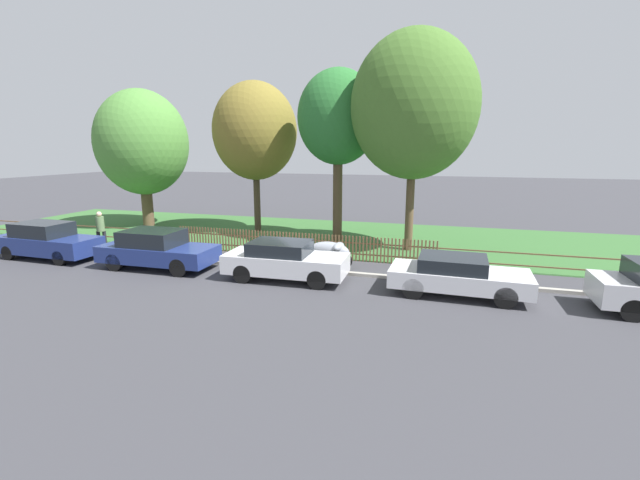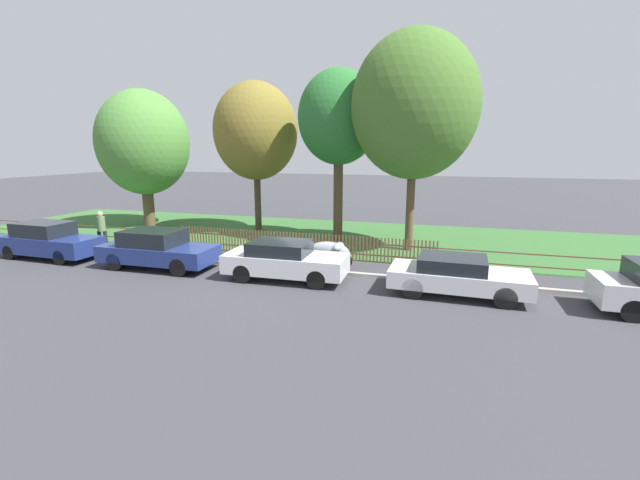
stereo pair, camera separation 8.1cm
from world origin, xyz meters
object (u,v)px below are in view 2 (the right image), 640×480
parked_car_silver_hatchback (48,240)px  tree_mid_park (339,118)px  parked_car_red_compact (457,275)px  tree_behind_motorcycle (256,131)px  parked_car_navy_estate (285,260)px  covered_motorcycle (330,251)px  tree_far_left (415,106)px  pedestrian_near_fence (102,228)px  tree_nearest_kerb (143,143)px  parked_car_black_saloon (157,249)px

parked_car_silver_hatchback → tree_mid_park: (10.75, 7.02, 5.18)m
parked_car_red_compact → tree_behind_motorcycle: size_ratio=0.53×
parked_car_silver_hatchback → parked_car_navy_estate: (10.62, 0.03, -0.05)m
tree_behind_motorcycle → parked_car_navy_estate: bearing=-59.6°
parked_car_silver_hatchback → covered_motorcycle: (11.72, 2.03, -0.12)m
tree_behind_motorcycle → tree_far_left: size_ratio=0.85×
tree_behind_motorcycle → parked_car_silver_hatchback: bearing=-126.0°
parked_car_navy_estate → tree_mid_park: 8.73m
pedestrian_near_fence → tree_far_left: bearing=158.4°
covered_motorcycle → tree_behind_motorcycle: (-5.83, 6.06, 4.79)m
covered_motorcycle → tree_nearest_kerb: bearing=160.2°
tree_mid_park → pedestrian_near_fence: size_ratio=4.73×
parked_car_silver_hatchback → pedestrian_near_fence: bearing=66.7°
tree_far_left → tree_mid_park: bearing=162.0°
tree_nearest_kerb → tree_far_left: bearing=-7.2°
tree_far_left → pedestrian_near_fence: 14.97m
parked_car_silver_hatchback → tree_mid_park: size_ratio=0.55×
parked_car_navy_estate → tree_nearest_kerb: 14.64m
covered_motorcycle → tree_behind_motorcycle: 9.68m
parked_car_silver_hatchback → tree_far_left: (14.37, 5.84, 5.54)m
parked_car_black_saloon → parked_car_navy_estate: 5.25m
parked_car_red_compact → covered_motorcycle: 5.07m
covered_motorcycle → tree_behind_motorcycle: tree_behind_motorcycle is taller
parked_car_black_saloon → tree_behind_motorcycle: (0.52, 8.07, 4.67)m
tree_mid_park → parked_car_silver_hatchback: bearing=-146.9°
tree_nearest_kerb → tree_far_left: size_ratio=0.83×
tree_mid_park → tree_behind_motorcycle: bearing=167.5°
tree_nearest_kerb → parked_car_navy_estate: bearing=-33.6°
pedestrian_near_fence → parked_car_red_compact: bearing=135.3°
parked_car_red_compact → tree_behind_motorcycle: bearing=144.2°
parked_car_red_compact → pedestrian_near_fence: 15.59m
parked_car_red_compact → covered_motorcycle: (-4.67, 1.98, -0.03)m
parked_car_black_saloon → tree_mid_park: size_ratio=0.54×
parked_car_silver_hatchback → parked_car_black_saloon: (5.37, 0.03, -0.00)m
parked_car_navy_estate → tree_nearest_kerb: tree_nearest_kerb is taller
parked_car_black_saloon → tree_behind_motorcycle: tree_behind_motorcycle is taller
parked_car_black_saloon → parked_car_red_compact: 11.01m
tree_nearest_kerb → pedestrian_near_fence: (2.00, -5.81, -3.85)m
covered_motorcycle → parked_car_black_saloon: bearing=-158.0°
covered_motorcycle → tree_mid_park: size_ratio=0.23×
parked_car_red_compact → tree_behind_motorcycle: tree_behind_motorcycle is taller
covered_motorcycle → tree_nearest_kerb: (-12.81, 5.76, 4.20)m
tree_mid_park → pedestrian_near_fence: tree_mid_park is taller
parked_car_red_compact → covered_motorcycle: size_ratio=2.28×
parked_car_silver_hatchback → tree_nearest_kerb: (-1.09, 7.80, 4.08)m
tree_nearest_kerb → tree_mid_park: 11.91m
parked_car_black_saloon → tree_mid_park: 10.23m
tree_nearest_kerb → tree_behind_motorcycle: size_ratio=0.98×
parked_car_silver_hatchback → parked_car_black_saloon: bearing=1.8°
parked_car_black_saloon → pedestrian_near_fence: bearing=155.5°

